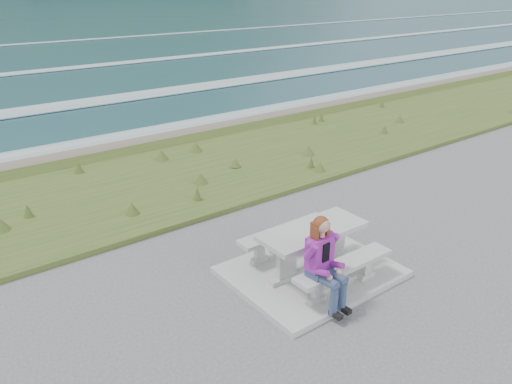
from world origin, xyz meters
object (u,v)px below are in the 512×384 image
(bench_landward, at_px, (344,269))
(seated_woman, at_px, (326,275))
(picnic_table, at_px, (313,238))
(bench_seaward, at_px, (284,234))

(bench_landward, bearing_deg, seated_woman, -165.40)
(seated_woman, bearing_deg, picnic_table, 54.93)
(bench_landward, height_order, seated_woman, seated_woman)
(picnic_table, xyz_separation_m, bench_landward, (0.00, -0.70, -0.23))
(picnic_table, bearing_deg, seated_woman, -121.22)
(picnic_table, height_order, seated_woman, seated_woman)
(picnic_table, bearing_deg, bench_seaward, 90.00)
(seated_woman, bearing_deg, bench_landward, 10.75)
(bench_seaward, height_order, seated_woman, seated_woman)
(picnic_table, relative_size, bench_seaward, 1.00)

